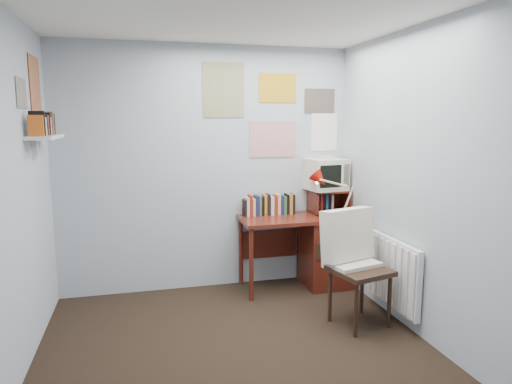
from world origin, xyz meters
TOP-DOWN VIEW (x-y plane):
  - ground at (0.00, 0.00)m, footprint 3.50×3.50m
  - back_wall at (0.00, 1.75)m, footprint 3.00×0.02m
  - right_wall at (1.50, 0.00)m, footprint 0.02×3.50m
  - desk at (1.17, 1.48)m, footprint 1.20×0.55m
  - desk_chair at (1.11, 0.50)m, footprint 0.59×0.58m
  - desk_lamp at (1.38, 1.27)m, footprint 0.38×0.35m
  - tv_riser at (1.29, 1.59)m, footprint 0.40×0.30m
  - crt_tv at (1.25, 1.61)m, footprint 0.43×0.40m
  - book_row at (0.66, 1.66)m, footprint 0.60×0.14m
  - radiator at (1.46, 0.55)m, footprint 0.09×0.80m
  - wall_shelf at (-1.40, 1.10)m, footprint 0.20×0.62m
  - posters_back at (0.70, 1.74)m, footprint 1.20×0.01m
  - posters_left at (-1.49, 1.10)m, footprint 0.01×0.70m

SIDE VIEW (x-z plane):
  - ground at x=0.00m, z-range 0.00..0.00m
  - desk at x=1.17m, z-range 0.03..0.79m
  - radiator at x=1.46m, z-range 0.12..0.72m
  - desk_chair at x=1.11m, z-range 0.00..0.96m
  - book_row at x=0.66m, z-range 0.76..0.98m
  - tv_riser at x=1.29m, z-range 0.76..1.01m
  - desk_lamp at x=1.38m, z-range 0.76..1.20m
  - crt_tv at x=1.25m, z-range 1.01..1.37m
  - back_wall at x=0.00m, z-range 0.00..2.50m
  - right_wall at x=1.50m, z-range 0.00..2.50m
  - wall_shelf at x=-1.40m, z-range 1.50..1.74m
  - posters_back at x=0.70m, z-range 1.40..2.30m
  - posters_left at x=-1.49m, z-range 1.70..2.30m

